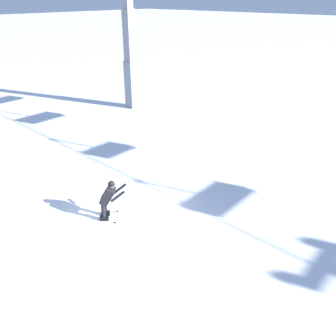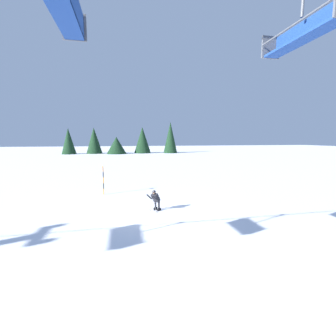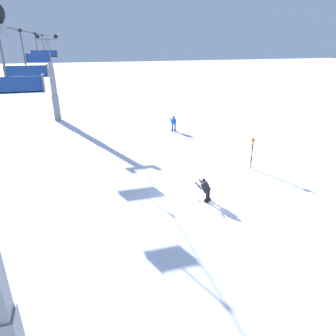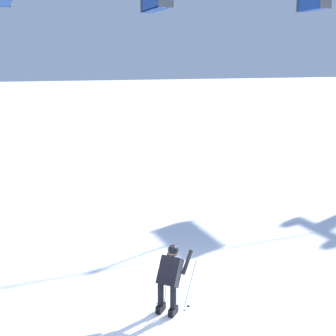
{
  "view_description": "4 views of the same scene",
  "coord_description": "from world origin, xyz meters",
  "px_view_note": "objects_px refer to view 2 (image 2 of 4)",
  "views": [
    {
      "loc": [
        6.99,
        -5.49,
        6.64
      ],
      "look_at": [
        0.06,
        2.18,
        1.26
      ],
      "focal_mm": 35.79,
      "sensor_mm": 36.0,
      "label": 1
    },
    {
      "loc": [
        1.52,
        14.21,
        4.67
      ],
      "look_at": [
        -1.02,
        1.86,
        3.04
      ],
      "focal_mm": 24.39,
      "sensor_mm": 36.0,
      "label": 2
    },
    {
      "loc": [
        -15.25,
        6.73,
        8.79
      ],
      "look_at": [
        -0.48,
        2.27,
        2.34
      ],
      "focal_mm": 32.62,
      "sensor_mm": 36.0,
      "label": 3
    },
    {
      "loc": [
        -3.86,
        -7.85,
        5.07
      ],
      "look_at": [
        0.01,
        1.56,
        2.69
      ],
      "focal_mm": 47.8,
      "sensor_mm": 36.0,
      "label": 4
    }
  ],
  "objects_px": {
    "chairlift_seat_nearest": "(303,30)",
    "trail_marker_pole": "(103,179)",
    "chairlift_seat_second": "(68,3)",
    "skier_carving_main": "(156,199)"
  },
  "relations": [
    {
      "from": "skier_carving_main",
      "to": "chairlift_seat_nearest",
      "type": "distance_m",
      "value": 11.36
    },
    {
      "from": "trail_marker_pole",
      "to": "chairlift_seat_second",
      "type": "bearing_deg",
      "value": 92.18
    },
    {
      "from": "skier_carving_main",
      "to": "chairlift_seat_second",
      "type": "xyz_separation_m",
      "value": [
        3.07,
        8.95,
        6.57
      ]
    },
    {
      "from": "skier_carving_main",
      "to": "chairlift_seat_nearest",
      "type": "bearing_deg",
      "value": 105.08
    },
    {
      "from": "chairlift_seat_second",
      "to": "trail_marker_pole",
      "type": "xyz_separation_m",
      "value": [
        0.54,
        -14.15,
        -6.06
      ]
    },
    {
      "from": "chairlift_seat_nearest",
      "to": "trail_marker_pole",
      "type": "relative_size",
      "value": 0.98
    },
    {
      "from": "chairlift_seat_nearest",
      "to": "trail_marker_pole",
      "type": "xyz_separation_m",
      "value": [
        6.02,
        -14.15,
        -6.05
      ]
    },
    {
      "from": "chairlift_seat_nearest",
      "to": "trail_marker_pole",
      "type": "bearing_deg",
      "value": -66.94
    },
    {
      "from": "chairlift_seat_second",
      "to": "trail_marker_pole",
      "type": "height_order",
      "value": "chairlift_seat_second"
    },
    {
      "from": "skier_carving_main",
      "to": "chairlift_seat_second",
      "type": "distance_m",
      "value": 11.52
    }
  ]
}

